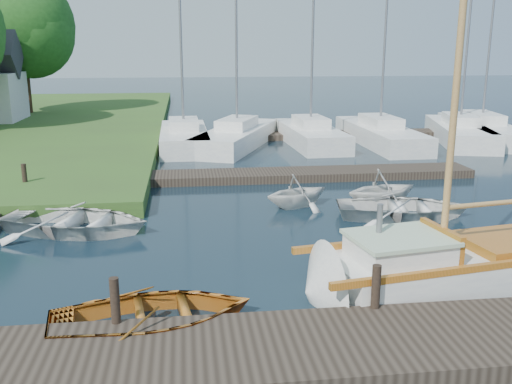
{
  "coord_description": "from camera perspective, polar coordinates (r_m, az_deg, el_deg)",
  "views": [
    {
      "loc": [
        -1.76,
        -13.96,
        4.8
      ],
      "look_at": [
        0.0,
        0.0,
        1.2
      ],
      "focal_mm": 40.0,
      "sensor_mm": 36.0,
      "label": 1
    }
  ],
  "objects": [
    {
      "name": "ground",
      "position": [
        14.87,
        -0.0,
        -4.48
      ],
      "size": [
        160.0,
        160.0,
        0.0
      ],
      "primitive_type": "plane",
      "color": "black",
      "rests_on": "ground"
    },
    {
      "name": "near_dock",
      "position": [
        9.39,
        4.77,
        -15.39
      ],
      "size": [
        18.0,
        2.2,
        0.3
      ],
      "primitive_type": "cube",
      "color": "black",
      "rests_on": "ground"
    },
    {
      "name": "far_dock",
      "position": [
        21.32,
        3.15,
        1.73
      ],
      "size": [
        14.0,
        1.6,
        0.3
      ],
      "primitive_type": "cube",
      "color": "black",
      "rests_on": "ground"
    },
    {
      "name": "pontoon",
      "position": [
        32.52,
        14.16,
        5.69
      ],
      "size": [
        30.0,
        1.6,
        0.3
      ],
      "primitive_type": "cube",
      "color": "black",
      "rests_on": "ground"
    },
    {
      "name": "mooring_post_1",
      "position": [
        9.93,
        -13.92,
        -10.48
      ],
      "size": [
        0.16,
        0.16,
        0.8
      ],
      "primitive_type": "cylinder",
      "color": "black",
      "rests_on": "near_dock"
    },
    {
      "name": "mooring_post_2",
      "position": [
        10.38,
        11.91,
        -9.24
      ],
      "size": [
        0.16,
        0.16,
        0.8
      ],
      "primitive_type": "cylinder",
      "color": "black",
      "rests_on": "near_dock"
    },
    {
      "name": "mooring_post_5",
      "position": [
        20.1,
        -22.14,
        1.5
      ],
      "size": [
        0.16,
        0.16,
        0.8
      ],
      "primitive_type": "cylinder",
      "color": "black",
      "rests_on": "left_dock"
    },
    {
      "name": "sailboat",
      "position": [
        12.6,
        19.35,
        -7.21
      ],
      "size": [
        7.37,
        3.11,
        9.83
      ],
      "rotation": [
        0.0,
        0.0,
        0.17
      ],
      "color": "silver",
      "rests_on": "ground"
    },
    {
      "name": "dinghy",
      "position": [
        10.29,
        -10.26,
        -11.43
      ],
      "size": [
        3.86,
        3.02,
        0.73
      ],
      "primitive_type": "imported",
      "rotation": [
        0.0,
        0.0,
        1.72
      ],
      "color": "brown",
      "rests_on": "ground"
    },
    {
      "name": "tender_a",
      "position": [
        15.84,
        -17.6,
        -2.43
      ],
      "size": [
        4.62,
        3.88,
        0.82
      ],
      "primitive_type": "imported",
      "rotation": [
        0.0,
        0.0,
        1.27
      ],
      "color": "silver",
      "rests_on": "ground"
    },
    {
      "name": "tender_b",
      "position": [
        17.51,
        4.14,
        0.31
      ],
      "size": [
        2.72,
        2.58,
        1.13
      ],
      "primitive_type": "imported",
      "rotation": [
        0.0,
        0.0,
        2.0
      ],
      "color": "silver",
      "rests_on": "ground"
    },
    {
      "name": "tender_c",
      "position": [
        16.93,
        14.57,
        -1.21
      ],
      "size": [
        4.17,
        3.27,
        0.78
      ],
      "primitive_type": "imported",
      "rotation": [
        0.0,
        0.0,
        1.41
      ],
      "color": "silver",
      "rests_on": "ground"
    },
    {
      "name": "tender_d",
      "position": [
        18.0,
        12.54,
        0.61
      ],
      "size": [
        2.89,
        2.68,
        1.26
      ],
      "primitive_type": "imported",
      "rotation": [
        0.0,
        0.0,
        1.87
      ],
      "color": "silver",
      "rests_on": "ground"
    },
    {
      "name": "marina_boat_0",
      "position": [
        28.11,
        -7.22,
        5.6
      ],
      "size": [
        2.28,
        7.18,
        11.22
      ],
      "rotation": [
        0.0,
        0.0,
        1.58
      ],
      "color": "silver",
      "rests_on": "ground"
    },
    {
      "name": "marina_boat_1",
      "position": [
        28.24,
        -1.9,
        5.7
      ],
      "size": [
        5.17,
        8.49,
        9.71
      ],
      "rotation": [
        0.0,
        0.0,
        1.18
      ],
      "color": "silver",
      "rests_on": "ground"
    },
    {
      "name": "marina_boat_2",
      "position": [
        28.9,
        5.46,
        5.87
      ],
      "size": [
        2.51,
        7.31,
        10.63
      ],
      "rotation": [
        0.0,
        0.0,
        1.61
      ],
      "color": "silver",
      "rests_on": "ground"
    },
    {
      "name": "marina_boat_3",
      "position": [
        29.73,
        12.29,
        5.86
      ],
      "size": [
        2.3,
        8.67,
        12.65
      ],
      "rotation": [
        0.0,
        0.0,
        1.58
      ],
      "color": "silver",
      "rests_on": "ground"
    },
    {
      "name": "marina_boat_4",
      "position": [
        31.56,
        19.7,
        5.82
      ],
      "size": [
        4.23,
        8.65,
        11.84
      ],
      "rotation": [
        0.0,
        0.0,
        1.32
      ],
      "color": "silver",
      "rests_on": "ground"
    },
    {
      "name": "marina_boat_5",
      "position": [
        32.86,
        21.62,
        5.93
      ],
      "size": [
        3.65,
        9.35,
        10.23
      ],
      "rotation": [
        0.0,
        0.0,
        1.41
      ],
      "color": "silver",
      "rests_on": "ground"
    },
    {
      "name": "tree_7",
      "position": [
        41.32,
        -22.36,
        15.26
      ],
      "size": [
        6.83,
        6.83,
        9.38
      ],
      "color": "#332114",
      "rests_on": "shore"
    }
  ]
}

